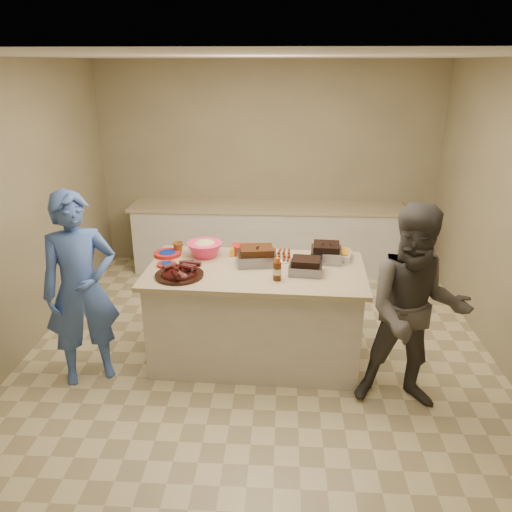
# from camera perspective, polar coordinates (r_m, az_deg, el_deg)

# --- Properties ---
(room) EXTENTS (4.50, 5.00, 2.70)m
(room) POSITION_cam_1_polar(r_m,az_deg,el_deg) (4.92, 0.29, -11.37)
(room) COLOR gray
(room) RESTS_ON ground
(back_counter) EXTENTS (3.60, 0.64, 0.90)m
(back_counter) POSITION_cam_1_polar(r_m,az_deg,el_deg) (6.71, 1.26, 2.11)
(back_counter) COLOR silver
(back_counter) RESTS_ON ground
(island) EXTENTS (1.99, 1.10, 0.93)m
(island) POSITION_cam_1_polar(r_m,az_deg,el_deg) (4.91, -0.03, -11.43)
(island) COLOR silver
(island) RESTS_ON ground
(rib_platter) EXTENTS (0.50, 0.50, 0.17)m
(rib_platter) POSITION_cam_1_polar(r_m,az_deg,el_deg) (4.37, -8.74, -2.28)
(rib_platter) COLOR #3D0D0B
(rib_platter) RESTS_ON island
(pulled_pork_tray) EXTENTS (0.38, 0.31, 0.11)m
(pulled_pork_tray) POSITION_cam_1_polar(r_m,az_deg,el_deg) (4.58, 0.07, -0.90)
(pulled_pork_tray) COLOR #47230F
(pulled_pork_tray) RESTS_ON island
(brisket_tray) EXTENTS (0.31, 0.26, 0.08)m
(brisket_tray) POSITION_cam_1_polar(r_m,az_deg,el_deg) (4.40, 5.67, -1.95)
(brisket_tray) COLOR black
(brisket_tray) RESTS_ON island
(roasting_pan) EXTENTS (0.30, 0.30, 0.11)m
(roasting_pan) POSITION_cam_1_polar(r_m,az_deg,el_deg) (4.71, 7.97, -0.49)
(roasting_pan) COLOR gray
(roasting_pan) RESTS_ON island
(coleslaw_bowl) EXTENTS (0.35, 0.35, 0.23)m
(coleslaw_bowl) POSITION_cam_1_polar(r_m,az_deg,el_deg) (4.79, -5.83, 0.00)
(coleslaw_bowl) COLOR #FF3264
(coleslaw_bowl) RESTS_ON island
(sausage_plate) EXTENTS (0.28, 0.28, 0.05)m
(sausage_plate) POSITION_cam_1_polar(r_m,az_deg,el_deg) (4.70, 2.65, -0.33)
(sausage_plate) COLOR silver
(sausage_plate) RESTS_ON island
(mac_cheese_dish) EXTENTS (0.35, 0.28, 0.08)m
(mac_cheese_dish) POSITION_cam_1_polar(r_m,az_deg,el_deg) (4.78, 8.82, -0.20)
(mac_cheese_dish) COLOR orange
(mac_cheese_dish) RESTS_ON island
(bbq_bottle_a) EXTENTS (0.07, 0.07, 0.20)m
(bbq_bottle_a) POSITION_cam_1_polar(r_m,az_deg,el_deg) (4.25, 2.42, -2.76)
(bbq_bottle_a) COLOR #43210B
(bbq_bottle_a) RESTS_ON island
(bbq_bottle_b) EXTENTS (0.06, 0.06, 0.18)m
(bbq_bottle_b) POSITION_cam_1_polar(r_m,az_deg,el_deg) (4.28, 2.35, -2.57)
(bbq_bottle_b) COLOR #43210B
(bbq_bottle_b) RESTS_ON island
(mustard_bottle) EXTENTS (0.04, 0.04, 0.11)m
(mustard_bottle) POSITION_cam_1_polar(r_m,az_deg,el_deg) (4.76, -2.71, -0.07)
(mustard_bottle) COLOR yellow
(mustard_bottle) RESTS_ON island
(sauce_bowl) EXTENTS (0.13, 0.05, 0.13)m
(sauce_bowl) POSITION_cam_1_polar(r_m,az_deg,el_deg) (4.73, 0.73, -0.18)
(sauce_bowl) COLOR silver
(sauce_bowl) RESTS_ON island
(plate_stack_large) EXTENTS (0.27, 0.27, 0.03)m
(plate_stack_large) POSITION_cam_1_polar(r_m,az_deg,el_deg) (4.86, -10.09, 0.08)
(plate_stack_large) COLOR #A91816
(plate_stack_large) RESTS_ON island
(plate_stack_small) EXTENTS (0.18, 0.18, 0.02)m
(plate_stack_small) POSITION_cam_1_polar(r_m,az_deg,el_deg) (4.62, -10.20, -1.08)
(plate_stack_small) COLOR #A91816
(plate_stack_small) RESTS_ON island
(plastic_cup) EXTENTS (0.11, 0.10, 0.11)m
(plastic_cup) POSITION_cam_1_polar(r_m,az_deg,el_deg) (4.93, -8.87, 0.46)
(plastic_cup) COLOR brown
(plastic_cup) RESTS_ON island
(basket_stack) EXTENTS (0.20, 0.15, 0.09)m
(basket_stack) POSITION_cam_1_polar(r_m,az_deg,el_deg) (4.81, -1.61, 0.19)
(basket_stack) COLOR #A91816
(basket_stack) RESTS_ON island
(guest_blue) EXTENTS (1.35, 1.81, 0.41)m
(guest_blue) POSITION_cam_1_polar(r_m,az_deg,el_deg) (4.89, -18.14, -12.79)
(guest_blue) COLOR #4063BA
(guest_blue) RESTS_ON ground
(guest_gray) EXTENTS (0.98, 1.77, 0.65)m
(guest_gray) POSITION_cam_1_polar(r_m,az_deg,el_deg) (4.53, 16.48, -15.64)
(guest_gray) COLOR #514D49
(guest_gray) RESTS_ON ground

